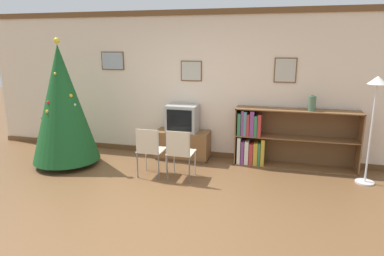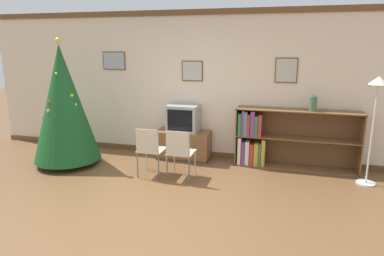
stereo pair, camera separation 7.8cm
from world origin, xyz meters
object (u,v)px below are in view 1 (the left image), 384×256
television (182,118)px  folding_chair_right (180,152)px  bookshelf (272,138)px  christmas_tree (62,104)px  folding_chair_left (150,149)px  standing_lamp (375,102)px  vase (312,103)px  tv_console (183,145)px

television → folding_chair_right: bearing=-76.2°
folding_chair_right → bookshelf: 1.74m
christmas_tree → folding_chair_right: (2.16, -0.18, -0.63)m
folding_chair_left → bookshelf: size_ratio=0.40×
folding_chair_left → standing_lamp: bearing=10.4°
television → vase: bearing=0.0°
television → folding_chair_right: (0.25, -1.02, -0.31)m
television → folding_chair_left: (-0.25, -1.02, -0.31)m
standing_lamp → vase: bearing=153.9°
vase → standing_lamp: 0.94m
tv_console → folding_chair_right: (0.25, -1.02, 0.20)m
tv_console → folding_chair_left: (-0.25, -1.02, 0.20)m
christmas_tree → bookshelf: bearing=14.2°
folding_chair_right → vase: size_ratio=3.21×
folding_chair_right → vase: bearing=27.3°
television → bookshelf: 1.65m
bookshelf → vase: 0.90m
christmas_tree → folding_chair_left: christmas_tree is taller
tv_console → folding_chair_left: size_ratio=1.22×
folding_chair_left → bookshelf: (1.87, 1.08, 0.02)m
tv_console → television: (-0.00, -0.00, 0.51)m
television → standing_lamp: size_ratio=0.34×
folding_chair_right → folding_chair_left: bearing=180.0°
folding_chair_left → standing_lamp: (3.32, 0.61, 0.80)m
folding_chair_left → television: bearing=76.2°
folding_chair_right → vase: (1.98, 1.02, 0.68)m
tv_console → vase: bearing=-0.0°
television → tv_console: bearing=90.0°
television → folding_chair_left: bearing=-103.8°
vase → christmas_tree: bearing=-168.6°
vase → bookshelf: bearing=174.8°
tv_console → folding_chair_left: 1.07m
bookshelf → television: bearing=-178.0°
bookshelf → vase: size_ratio=8.06×
standing_lamp → folding_chair_right: bearing=-167.8°
standing_lamp → tv_console: bearing=172.4°
television → bookshelf: television is taller
bookshelf → standing_lamp: bearing=-17.8°
tv_console → bookshelf: size_ratio=0.48×
television → standing_lamp: bearing=-7.6°
folding_chair_right → bookshelf: bookshelf is taller
standing_lamp → television: bearing=172.4°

